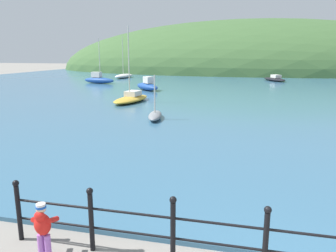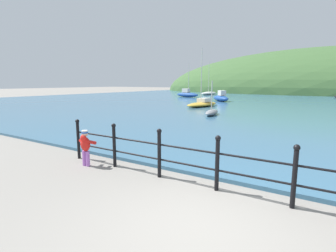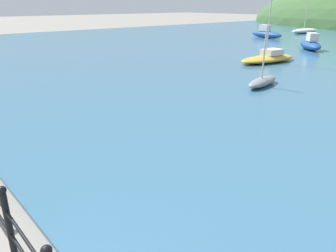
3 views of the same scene
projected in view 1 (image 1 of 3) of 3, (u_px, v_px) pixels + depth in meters
water at (254, 87)px, 34.12m from camera, size 80.00×60.00×0.10m
far_hillside at (252, 70)px, 67.66m from camera, size 81.52×44.84×20.15m
iron_railing at (266, 239)px, 5.12m from camera, size 9.07×0.12×1.21m
child_in_coat at (43, 225)px, 5.63m from camera, size 0.40×0.39×1.00m
boat_far_left at (131, 98)px, 23.27m from camera, size 2.02×4.51×5.20m
boat_nearest_quay at (275, 79)px, 40.70m from camera, size 3.24×4.65×0.78m
boat_twin_mast at (155, 115)px, 17.21m from camera, size 1.11×2.51×2.31m
boat_blue_hull at (99, 80)px, 37.49m from camera, size 4.10×1.82×5.04m
boat_red_dinghy at (147, 86)px, 30.58m from camera, size 3.41×3.62×1.27m
boat_far_right at (124, 76)px, 45.51m from camera, size 1.83×4.79×5.71m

